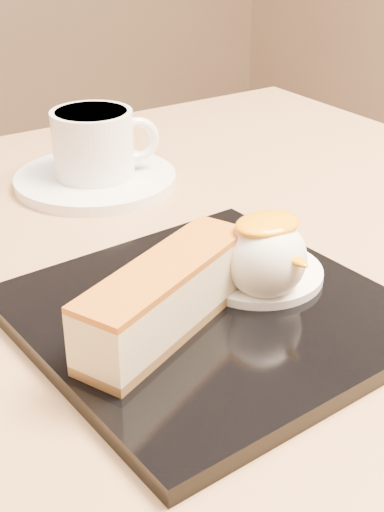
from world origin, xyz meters
TOP-DOWN VIEW (x-y plane):
  - table at (0.00, 0.00)m, footprint 0.80×0.80m
  - dessert_plate at (-0.01, -0.04)m, footprint 0.23×0.23m
  - cheesecake at (-0.05, -0.04)m, footprint 0.14×0.09m
  - cream_smear at (0.04, -0.02)m, footprint 0.09×0.09m
  - ice_cream_scoop at (0.03, -0.04)m, footprint 0.05×0.05m
  - mango_sauce at (0.03, -0.04)m, footprint 0.04×0.03m
  - mint_sprig at (0.01, 0.00)m, footprint 0.04×0.03m
  - saucer at (0.03, 0.21)m, footprint 0.15×0.15m
  - coffee_cup at (0.04, 0.21)m, footprint 0.10×0.07m

SIDE VIEW (x-z plane):
  - table at x=0.00m, z-range 0.20..0.92m
  - saucer at x=0.03m, z-range 0.72..0.73m
  - dessert_plate at x=-0.01m, z-range 0.72..0.73m
  - cream_smear at x=0.04m, z-range 0.73..0.74m
  - mint_sprig at x=0.01m, z-range 0.74..0.74m
  - cheesecake at x=-0.05m, z-range 0.73..0.78m
  - ice_cream_scoop at x=0.03m, z-range 0.73..0.79m
  - coffee_cup at x=0.04m, z-range 0.73..0.79m
  - mango_sauce at x=0.03m, z-range 0.78..0.79m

